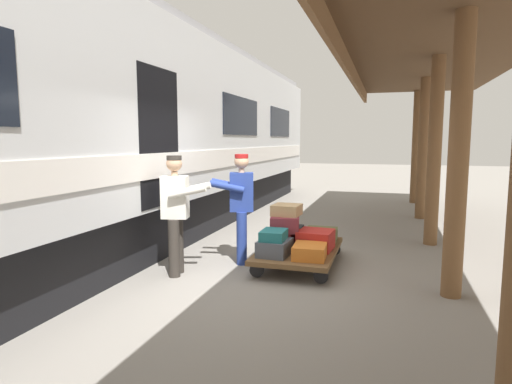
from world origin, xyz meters
TOP-DOWN VIEW (x-y plane):
  - ground_plane at (0.00, 0.00)m, footprint 60.00×60.00m
  - platform_canopy at (-2.22, 0.00)m, footprint 3.20×17.47m
  - train_car at (3.20, -0.00)m, footprint 3.02×20.77m
  - luggage_cart at (-0.23, -0.75)m, footprint 1.13×1.87m
  - suitcase_black_hardshell at (0.03, -1.26)m, footprint 0.38×0.62m
  - suitcase_maroon_trunk at (0.03, -0.75)m, footprint 0.43×0.60m
  - suitcase_red_plastic at (-0.48, -0.75)m, footprint 0.54×0.54m
  - suitcase_olive_duffel at (-0.48, -1.26)m, footprint 0.51×0.57m
  - suitcase_slate_roller at (0.03, -0.23)m, footprint 0.45×0.54m
  - suitcase_orange_carryall at (-0.48, -0.23)m, footprint 0.47×0.54m
  - suitcase_teal_softside at (0.04, -0.23)m, footprint 0.34×0.44m
  - suitcase_burgundy_valise at (-0.00, -0.77)m, footprint 0.52×0.61m
  - suitcase_tan_vintage at (-0.02, -0.80)m, footprint 0.43×0.43m
  - porter_in_overalls at (0.68, -0.62)m, footprint 0.73×0.57m
  - porter_by_door at (1.34, 0.22)m, footprint 0.72×0.52m

SIDE VIEW (x-z plane):
  - ground_plane at x=0.00m, z-range 0.00..0.00m
  - luggage_cart at x=-0.23m, z-range 0.09..0.36m
  - suitcase_orange_carryall at x=-0.48m, z-range 0.27..0.46m
  - suitcase_black_hardshell at x=0.03m, z-range 0.27..0.48m
  - suitcase_olive_duffel at x=-0.48m, z-range 0.27..0.48m
  - suitcase_slate_roller at x=0.03m, z-range 0.27..0.50m
  - suitcase_maroon_trunk at x=0.03m, z-range 0.27..0.53m
  - suitcase_red_plastic at x=-0.48m, z-range 0.27..0.56m
  - suitcase_teal_softside at x=0.04m, z-range 0.50..0.64m
  - suitcase_burgundy_valise at x=0.00m, z-range 0.53..0.76m
  - suitcase_tan_vintage at x=-0.02m, z-range 0.76..0.93m
  - porter_in_overalls at x=0.68m, z-range 0.07..1.78m
  - porter_by_door at x=1.34m, z-range 0.07..1.78m
  - train_car at x=3.20m, z-range 0.06..4.06m
  - platform_canopy at x=-2.22m, z-range 1.46..5.02m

